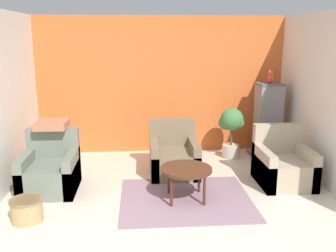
{
  "coord_description": "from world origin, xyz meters",
  "views": [
    {
      "loc": [
        -0.39,
        -3.52,
        2.09
      ],
      "look_at": [
        0.0,
        1.6,
        0.86
      ],
      "focal_mm": 40.0,
      "sensor_mm": 36.0,
      "label": 1
    }
  ],
  "objects": [
    {
      "name": "armchair_middle",
      "position": [
        0.12,
        1.97,
        0.26
      ],
      "size": [
        0.73,
        0.79,
        0.82
      ],
      "color": "#7A664C",
      "rests_on": "ground_plane"
    },
    {
      "name": "potted_plant",
      "position": [
        1.19,
        2.7,
        0.57
      ],
      "size": [
        0.44,
        0.4,
        0.89
      ],
      "color": "beige",
      "rests_on": "ground_plane"
    },
    {
      "name": "wicker_basket",
      "position": [
        -1.72,
        0.57,
        0.15
      ],
      "size": [
        0.37,
        0.37,
        0.27
      ],
      "color": "tan",
      "rests_on": "ground_plane"
    },
    {
      "name": "throw_pillow",
      "position": [
        -1.65,
        1.76,
        0.87
      ],
      "size": [
        0.44,
        0.44,
        0.1
      ],
      "color": "#B2704C",
      "rests_on": "armchair_left"
    },
    {
      "name": "birdcage",
      "position": [
        1.84,
        2.72,
        0.62
      ],
      "size": [
        0.53,
        0.53,
        1.31
      ],
      "color": "#555559",
      "rests_on": "ground_plane"
    },
    {
      "name": "parrot",
      "position": [
        1.84,
        2.72,
        1.42
      ],
      "size": [
        0.11,
        0.2,
        0.23
      ],
      "color": "#D14C2D",
      "rests_on": "birdcage"
    },
    {
      "name": "wall_left",
      "position": [
        -2.24,
        1.6,
        1.22
      ],
      "size": [
        0.06,
        3.2,
        2.45
      ],
      "color": "silver",
      "rests_on": "ground_plane"
    },
    {
      "name": "wall_back_accent",
      "position": [
        0.0,
        3.23,
        1.22
      ],
      "size": [
        4.54,
        0.06,
        2.45
      ],
      "color": "orange",
      "rests_on": "ground_plane"
    },
    {
      "name": "coffee_table",
      "position": [
        0.19,
        1.01,
        0.4
      ],
      "size": [
        0.67,
        0.67,
        0.44
      ],
      "color": "#472819",
      "rests_on": "ground_plane"
    },
    {
      "name": "area_rug",
      "position": [
        0.19,
        1.01,
        0.01
      ],
      "size": [
        1.7,
        1.47,
        0.01
      ],
      "color": "gray",
      "rests_on": "ground_plane"
    },
    {
      "name": "armchair_left",
      "position": [
        -1.65,
        1.48,
        0.26
      ],
      "size": [
        0.73,
        0.79,
        0.82
      ],
      "color": "slate",
      "rests_on": "ground_plane"
    },
    {
      "name": "ground_plane",
      "position": [
        0.0,
        0.0,
        0.0
      ],
      "size": [
        20.0,
        20.0,
        0.0
      ],
      "primitive_type": "plane",
      "color": "beige",
      "rests_on": "ground"
    },
    {
      "name": "wall_right",
      "position": [
        2.24,
        1.6,
        1.22
      ],
      "size": [
        0.06,
        3.2,
        2.45
      ],
      "color": "silver",
      "rests_on": "ground_plane"
    },
    {
      "name": "armchair_right",
      "position": [
        1.66,
        1.47,
        0.26
      ],
      "size": [
        0.73,
        0.79,
        0.82
      ],
      "color": "tan",
      "rests_on": "ground_plane"
    }
  ]
}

